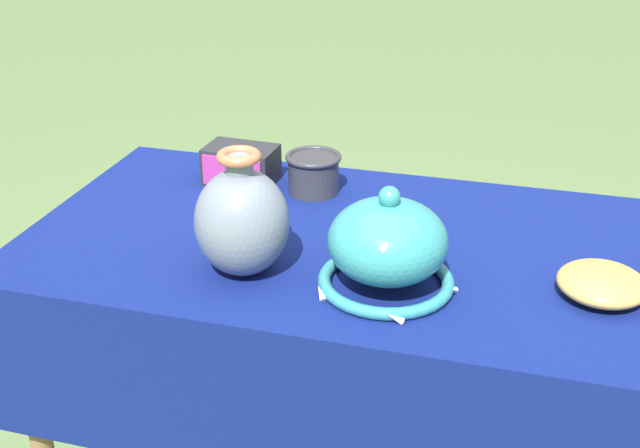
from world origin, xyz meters
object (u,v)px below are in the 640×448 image
Objects in this scene: vase_tall_bulbous at (242,220)px; bowl_shallow_ochre at (602,283)px; vase_dome_bell at (387,248)px; mosaic_tile_box at (241,165)px; cup_wide_charcoal at (313,172)px.

bowl_shallow_ochre is (0.61, 0.08, -0.07)m from vase_tall_bulbous.
mosaic_tile_box is at bearing 137.75° from vase_dome_bell.
vase_dome_bell reaches higher than bowl_shallow_ochre.
mosaic_tile_box is at bearing 158.26° from bowl_shallow_ochre.
mosaic_tile_box is at bearing 176.36° from cup_wide_charcoal.
mosaic_tile_box is 1.32× the size of cup_wide_charcoal.
vase_tall_bulbous reaches higher than bowl_shallow_ochre.
vase_tall_bulbous is 1.53× the size of bowl_shallow_ochre.
vase_dome_bell is 1.53× the size of mosaic_tile_box.
vase_dome_bell is at bearing -169.96° from bowl_shallow_ochre.
vase_dome_bell is at bearing -39.25° from mosaic_tile_box.
cup_wide_charcoal is (0.17, -0.01, 0.01)m from mosaic_tile_box.
cup_wide_charcoal is (0.02, 0.37, -0.05)m from vase_tall_bulbous.
cup_wide_charcoal is at bearing -0.64° from mosaic_tile_box.
vase_tall_bulbous is at bearing -65.80° from mosaic_tile_box.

